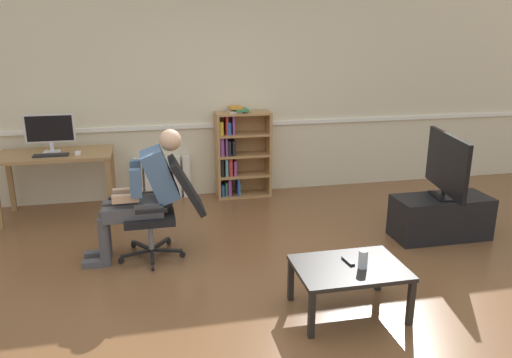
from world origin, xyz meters
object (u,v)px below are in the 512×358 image
object	(u,v)px
keyboard	(51,155)
tv_stand	(441,217)
spare_remote	(348,261)
tv_screen	(447,165)
computer_desk	(56,162)
radiator	(163,178)
office_chair	(166,204)
drinking_glass	(363,259)
imac_monitor	(50,130)
bookshelf	(239,154)
person_seated	(144,192)
computer_mouse	(78,153)
coffee_table	(349,271)

from	to	relation	value
keyboard	tv_stand	bearing A→B (deg)	-18.90
spare_remote	tv_screen	bearing A→B (deg)	-150.37
tv_screen	spare_remote	xyz separation A→B (m)	(-1.49, -1.09, -0.39)
computer_desk	radiator	distance (m)	1.32
computer_desk	office_chair	bearing A→B (deg)	-48.56
radiator	drinking_glass	distance (m)	3.39
imac_monitor	office_chair	world-z (taller)	imac_monitor
bookshelf	computer_desk	bearing A→B (deg)	-172.43
imac_monitor	person_seated	size ratio (longest dim) A/B	0.44
computer_mouse	spare_remote	distance (m)	3.36
computer_desk	spare_remote	size ratio (longest dim) A/B	8.38
coffee_table	tv_stand	bearing A→B (deg)	37.49
computer_desk	tv_stand	size ratio (longest dim) A/B	1.26
office_chair	computer_desk	bearing A→B (deg)	-139.45
keyboard	computer_desk	bearing A→B (deg)	83.83
imac_monitor	keyboard	world-z (taller)	imac_monitor
computer_mouse	keyboard	bearing A→B (deg)	-175.95
person_seated	tv_screen	distance (m)	3.01
imac_monitor	computer_mouse	xyz separation A→B (m)	(0.30, -0.20, -0.24)
computer_mouse	bookshelf	distance (m)	1.96
tv_stand	coffee_table	distance (m)	1.89
person_seated	spare_remote	distance (m)	1.98
keyboard	imac_monitor	bearing A→B (deg)	95.82
office_chair	spare_remote	world-z (taller)	office_chair
tv_screen	drinking_glass	size ratio (longest dim) A/B	6.84
computer_desk	bookshelf	xyz separation A→B (m)	(2.17, 0.29, -0.09)
tv_screen	computer_desk	bearing A→B (deg)	79.93
computer_desk	bookshelf	distance (m)	2.19
office_chair	person_seated	distance (m)	0.24
computer_desk	imac_monitor	world-z (taller)	imac_monitor
office_chair	spare_remote	xyz separation A→B (m)	(1.32, -1.26, -0.12)
bookshelf	tv_stand	world-z (taller)	bookshelf
imac_monitor	tv_screen	size ratio (longest dim) A/B	0.57
coffee_table	drinking_glass	xyz separation A→B (m)	(0.08, -0.05, 0.12)
tv_stand	coffee_table	bearing A→B (deg)	-142.51
keyboard	computer_mouse	distance (m)	0.28
tv_stand	tv_screen	distance (m)	0.57
computer_desk	spare_remote	xyz separation A→B (m)	(2.50, -2.60, -0.25)
office_chair	tv_stand	distance (m)	2.82
imac_monitor	coffee_table	size ratio (longest dim) A/B	0.66
person_seated	tv_stand	size ratio (longest dim) A/B	1.24
bookshelf	radiator	bearing A→B (deg)	174.08
radiator	coffee_table	bearing A→B (deg)	-67.10
bookshelf	coffee_table	world-z (taller)	bookshelf
computer_desk	keyboard	size ratio (longest dim) A/B	3.38
computer_desk	drinking_glass	bearing A→B (deg)	-46.49
tv_stand	computer_desk	bearing A→B (deg)	159.25
person_seated	computer_desk	bearing A→B (deg)	-144.69
computer_desk	keyboard	distance (m)	0.18
keyboard	radiator	xyz separation A→B (m)	(1.21, 0.53, -0.49)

